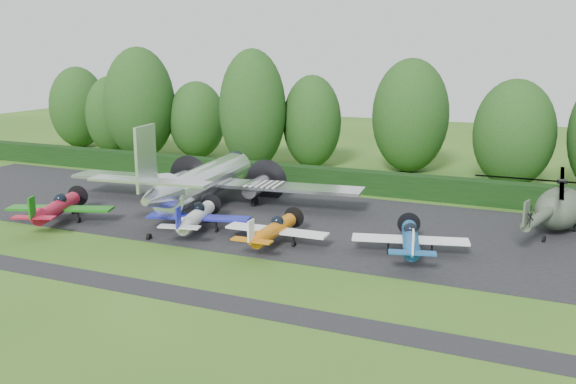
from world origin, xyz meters
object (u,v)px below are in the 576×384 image
at_px(light_plane_red, 57,208).
at_px(light_plane_white, 196,217).
at_px(light_plane_blue, 411,239).
at_px(helicopter, 560,205).
at_px(light_plane_orange, 274,230).
at_px(transport_plane, 204,181).

distance_m(light_plane_red, light_plane_white, 10.78).
distance_m(light_plane_red, light_plane_blue, 25.69).
bearing_deg(light_plane_blue, helicopter, 64.01).
xyz_separation_m(light_plane_white, light_plane_blue, (14.96, 0.87, -0.02)).
xyz_separation_m(light_plane_orange, light_plane_blue, (8.67, 1.46, 0.04)).
relative_size(light_plane_orange, light_plane_blue, 0.96).
xyz_separation_m(light_plane_red, helicopter, (33.75, 12.56, 0.77)).
distance_m(transport_plane, helicopter, 26.71).
distance_m(transport_plane, light_plane_red, 11.30).
relative_size(light_plane_white, light_plane_orange, 1.05).
bearing_deg(helicopter, light_plane_blue, -145.01).
bearing_deg(helicopter, transport_plane, 174.68).
bearing_deg(light_plane_red, light_plane_white, 31.65).
bearing_deg(helicopter, light_plane_white, -169.98).
height_order(light_plane_red, helicopter, helicopter).
height_order(light_plane_white, light_plane_orange, light_plane_white).
relative_size(light_plane_blue, helicopter, 0.56).
xyz_separation_m(light_plane_red, light_plane_orange, (16.83, 1.61, -0.13)).
xyz_separation_m(transport_plane, helicopter, (26.40, 4.05, -0.23)).
bearing_deg(light_plane_white, light_plane_red, -154.29).
bearing_deg(light_plane_orange, helicopter, 34.37).
relative_size(transport_plane, light_plane_orange, 3.43).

